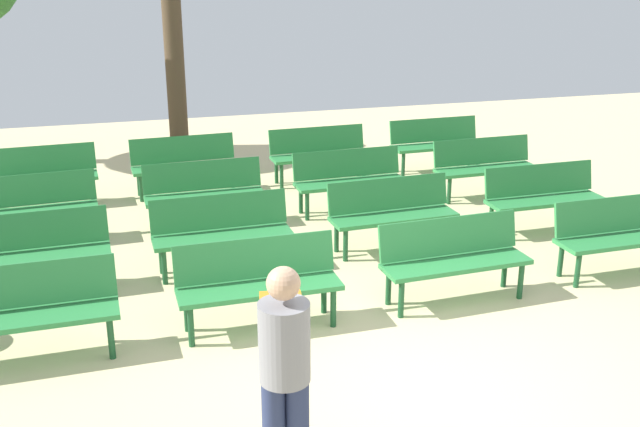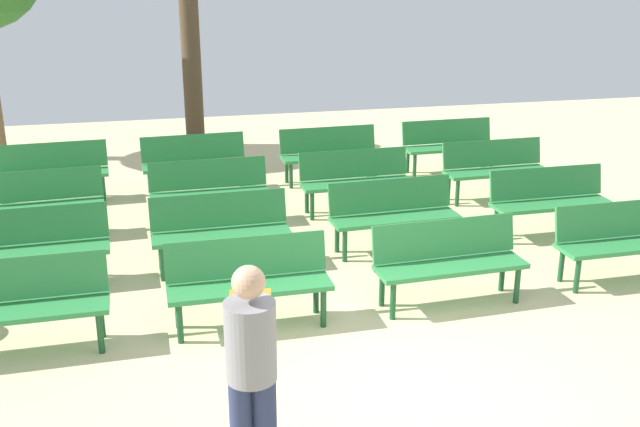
% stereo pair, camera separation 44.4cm
% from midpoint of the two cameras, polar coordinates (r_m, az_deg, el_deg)
% --- Properties ---
extents(ground_plane, '(24.00, 24.00, 0.00)m').
position_cam_midpoint_polar(ground_plane, '(6.54, 8.54, -13.40)').
color(ground_plane, beige).
extents(bench_r0_c0, '(1.61, 0.51, 0.87)m').
position_cam_midpoint_polar(bench_r0_c0, '(7.32, -20.45, -6.28)').
color(bench_r0_c0, '#2D8442').
rests_on(bench_r0_c0, ground_plane).
extents(bench_r0_c1, '(1.60, 0.49, 0.87)m').
position_cam_midpoint_polar(bench_r0_c1, '(7.36, -3.76, -4.91)').
color(bench_r0_c1, '#2D8442').
rests_on(bench_r0_c1, ground_plane).
extents(bench_r0_c2, '(1.62, 0.55, 0.87)m').
position_cam_midpoint_polar(bench_r0_c2, '(7.97, 11.36, -3.32)').
color(bench_r0_c2, '#2D8442').
rests_on(bench_r0_c2, ground_plane).
extents(bench_r0_c3, '(1.61, 0.50, 0.87)m').
position_cam_midpoint_polar(bench_r0_c3, '(9.14, 23.51, -1.66)').
color(bench_r0_c3, '#2D8442').
rests_on(bench_r0_c3, ground_plane).
extents(bench_r1_c0, '(1.61, 0.53, 0.87)m').
position_cam_midpoint_polar(bench_r1_c0, '(8.71, -19.66, -2.16)').
color(bench_r1_c0, '#2D8442').
rests_on(bench_r1_c0, ground_plane).
extents(bench_r1_c1, '(1.61, 0.51, 0.87)m').
position_cam_midpoint_polar(bench_r1_c1, '(8.74, -6.18, -1.03)').
color(bench_r1_c1, '#2D8442').
rests_on(bench_r1_c1, ground_plane).
extents(bench_r1_c2, '(1.62, 0.55, 0.87)m').
position_cam_midpoint_polar(bench_r1_c2, '(9.31, 6.97, 0.19)').
color(bench_r1_c2, '#2D8442').
rests_on(bench_r1_c2, ground_plane).
extents(bench_r1_c3, '(1.60, 0.49, 0.87)m').
position_cam_midpoint_polar(bench_r1_c3, '(10.29, 18.34, 1.17)').
color(bench_r1_c3, '#2D8442').
rests_on(bench_r1_c3, ground_plane).
extents(bench_r2_c0, '(1.62, 0.57, 0.87)m').
position_cam_midpoint_polar(bench_r2_c0, '(10.22, -19.50, 0.93)').
color(bench_r2_c0, '#2D8442').
rests_on(bench_r2_c0, ground_plane).
extents(bench_r2_c1, '(1.61, 0.50, 0.87)m').
position_cam_midpoint_polar(bench_r2_c1, '(10.24, -7.22, 1.92)').
color(bench_r2_c1, '#2D8442').
rests_on(bench_r2_c1, ground_plane).
extents(bench_r2_c2, '(1.61, 0.51, 0.87)m').
position_cam_midpoint_polar(bench_r2_c2, '(10.70, 3.92, 2.77)').
color(bench_r2_c2, '#2D8442').
rests_on(bench_r2_c2, ground_plane).
extents(bench_r2_c3, '(1.61, 0.51, 0.87)m').
position_cam_midpoint_polar(bench_r2_c3, '(11.62, 14.29, 3.54)').
color(bench_r2_c3, '#2D8442').
rests_on(bench_r2_c3, ground_plane).
extents(bench_r3_c0, '(1.62, 0.55, 0.87)m').
position_cam_midpoint_polar(bench_r3_c0, '(11.72, -18.76, 3.24)').
color(bench_r3_c0, '#2D8442').
rests_on(bench_r3_c0, ground_plane).
extents(bench_r3_c1, '(1.62, 0.55, 0.87)m').
position_cam_midpoint_polar(bench_r3_c1, '(11.75, -8.52, 4.08)').
color(bench_r3_c1, '#2D8442').
rests_on(bench_r3_c1, ground_plane).
extents(bench_r3_c2, '(1.61, 0.53, 0.87)m').
position_cam_midpoint_polar(bench_r3_c2, '(12.16, 1.78, 4.78)').
color(bench_r3_c2, '#2D8442').
rests_on(bench_r3_c2, ground_plane).
extents(bench_r3_c3, '(1.61, 0.51, 0.87)m').
position_cam_midpoint_polar(bench_r3_c3, '(12.95, 10.80, 5.34)').
color(bench_r3_c3, '#2D8442').
rests_on(bench_r3_c3, ground_plane).
extents(tree_1, '(0.36, 0.36, 2.94)m').
position_cam_midpoint_polar(tree_1, '(14.50, -8.88, 10.77)').
color(tree_1, '#4C3A28').
rests_on(tree_1, ground_plane).
extents(visitor_with_backpack, '(0.39, 0.56, 1.65)m').
position_cam_midpoint_polar(visitor_with_backpack, '(5.02, -2.70, -11.42)').
color(visitor_with_backpack, navy).
rests_on(visitor_with_backpack, ground_plane).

